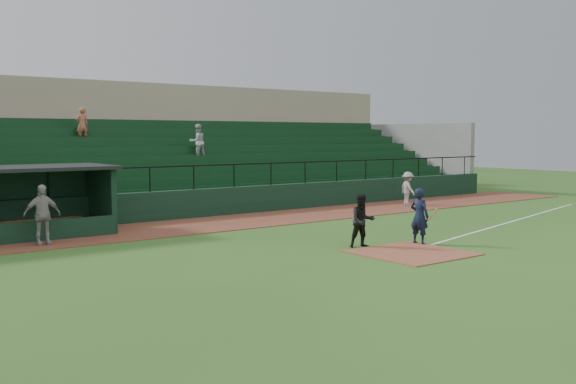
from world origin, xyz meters
TOP-DOWN VIEW (x-y plane):
  - ground at (0.00, 0.00)m, footprint 90.00×90.00m
  - warning_track at (0.00, 8.00)m, footprint 40.00×4.00m
  - home_plate_dirt at (0.00, -1.00)m, footprint 3.00×3.00m
  - foul_line at (8.00, 1.20)m, footprint 17.49×4.44m
  - stadium_structure at (-0.00, 16.46)m, footprint 38.00×13.08m
  - batter_at_plate at (1.41, -0.05)m, footprint 1.05×0.72m
  - umpire at (-0.45, 0.62)m, footprint 0.99×0.89m
  - runner at (9.79, 8.04)m, footprint 0.89×1.19m
  - dugout_player_a at (-8.22, 7.01)m, footprint 1.15×0.56m

SIDE VIEW (x-z plane):
  - ground at x=0.00m, z-range 0.00..0.00m
  - foul_line at x=8.00m, z-range 0.00..0.01m
  - warning_track at x=0.00m, z-range 0.00..0.03m
  - home_plate_dirt at x=0.00m, z-range 0.00..0.03m
  - umpire at x=-0.45m, z-range 0.00..1.67m
  - runner at x=9.79m, z-range 0.03..1.67m
  - batter_at_plate at x=1.41m, z-range 0.00..1.81m
  - dugout_player_a at x=-8.22m, z-range 0.03..1.93m
  - stadium_structure at x=0.00m, z-range -0.90..5.50m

